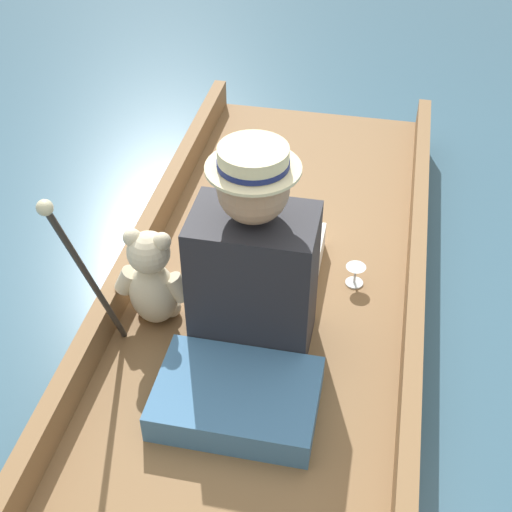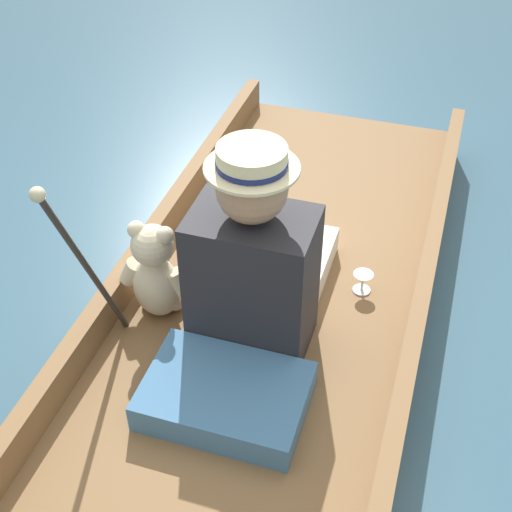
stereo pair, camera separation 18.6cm
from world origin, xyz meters
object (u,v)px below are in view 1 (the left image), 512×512
at_px(seated_person, 258,263).
at_px(wine_glass, 355,272).
at_px(walking_cane, 83,269).
at_px(teddy_bear, 152,280).

xyz_separation_m(seated_person, wine_glass, (0.32, 0.29, -0.23)).
bearing_deg(seated_person, wine_glass, 46.97).
distance_m(seated_person, wine_glass, 0.49).
xyz_separation_m(wine_glass, walking_cane, (-0.77, -0.63, 0.41)).
bearing_deg(teddy_bear, walking_cane, -106.93).
distance_m(teddy_bear, walking_cane, 0.42).
height_order(seated_person, walking_cane, walking_cane).
relative_size(seated_person, walking_cane, 0.96).
bearing_deg(seated_person, walking_cane, -138.36).
relative_size(teddy_bear, walking_cane, 0.50).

